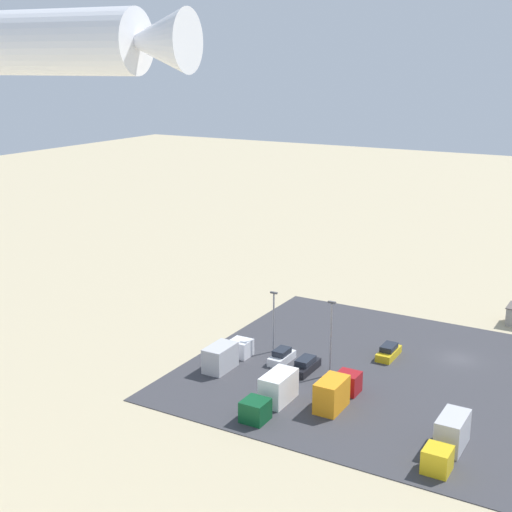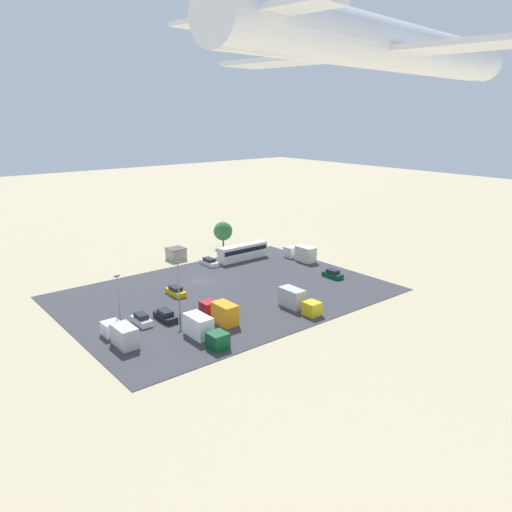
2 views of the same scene
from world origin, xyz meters
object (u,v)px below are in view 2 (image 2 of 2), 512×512
object	(u,v)px
parked_car_0	(165,316)
parked_car_2	(333,274)
parked_truck_3	(220,312)
parked_car_3	(176,291)
parked_truck_1	(121,334)
shed_building	(176,254)
bus	(243,251)
parked_car_1	(141,320)
parked_truck_4	(204,330)
parked_truck_0	(297,301)
airplane	(393,46)
parked_car_4	(209,262)
parked_truck_2	(301,253)

from	to	relation	value
parked_car_0	parked_car_2	xyz separation A→B (m)	(-35.32, 2.07, -0.02)
parked_car_0	parked_truck_3	xyz separation A→B (m)	(-6.30, 5.67, 0.79)
parked_car_3	parked_truck_1	bearing A→B (deg)	37.16
shed_building	bus	bearing A→B (deg)	139.94
parked_car_0	parked_car_3	distance (m)	10.94
parked_car_2	parked_car_1	bearing A→B (deg)	175.55
parked_car_2	parked_truck_3	world-z (taller)	parked_truck_3
parked_car_1	parked_truck_1	distance (m)	6.56
parked_car_2	parked_truck_4	world-z (taller)	parked_truck_4
parked_truck_1	parked_truck_4	size ratio (longest dim) A/B	0.93
shed_building	parked_car_3	bearing A→B (deg)	59.50
parked_truck_1	parked_truck_0	bearing A→B (deg)	-13.00
bus	airplane	size ratio (longest dim) A/B	0.35
bus	parked_truck_3	bearing A→B (deg)	-43.42
parked_car_0	parked_car_4	bearing A→B (deg)	-137.12
parked_car_4	parked_truck_2	size ratio (longest dim) A/B	0.60
parked_truck_1	airplane	size ratio (longest dim) A/B	0.23
parked_truck_0	parked_truck_4	xyz separation A→B (m)	(17.98, -0.10, -0.01)
bus	parked_truck_0	xyz separation A→B (m)	(10.62, 28.27, -0.35)
parked_car_1	parked_car_2	bearing A→B (deg)	175.55
parked_car_2	parked_car_0	bearing A→B (deg)	176.64
parked_truck_3	parked_car_2	bearing A→B (deg)	7.06
bus	parked_truck_1	distance (m)	43.94
shed_building	parked_car_0	distance (m)	33.58
bus	parked_car_4	size ratio (longest dim) A/B	2.47
parked_car_3	parked_truck_4	bearing A→B (deg)	71.62
shed_building	airplane	size ratio (longest dim) A/B	0.11
bus	parked_car_3	world-z (taller)	bus
parked_car_0	parked_truck_4	size ratio (longest dim) A/B	0.57
shed_building	parked_truck_3	xyz separation A→B (m)	(12.04, 33.80, 0.27)
parked_truck_0	parked_truck_1	distance (m)	28.18
parked_car_0	parked_truck_4	xyz separation A→B (m)	(-0.85, 9.38, 0.74)
parked_car_3	parked_truck_2	bearing A→B (deg)	-176.72
parked_car_3	parked_truck_2	size ratio (longest dim) A/B	0.56
parked_car_1	parked_truck_0	bearing A→B (deg)	154.99
shed_building	parked_car_2	world-z (taller)	shed_building
bus	parked_truck_0	size ratio (longest dim) A/B	1.47
parked_car_1	parked_car_0	bearing A→B (deg)	164.97
parked_car_1	parked_truck_0	xyz separation A→B (m)	(-22.37, 10.43, 0.74)
parked_truck_2	parked_truck_3	distance (m)	36.41
parked_car_3	parked_truck_1	distance (m)	19.39
parked_car_1	parked_truck_3	size ratio (longest dim) A/B	0.54
parked_car_0	parked_truck_4	bearing A→B (deg)	95.16
parked_truck_0	parked_truck_4	bearing A→B (deg)	-0.32
parked_car_0	airplane	world-z (taller)	airplane
parked_car_3	airplane	size ratio (longest dim) A/B	0.13
parked_car_0	parked_truck_1	bearing A→B (deg)	19.99
parked_car_4	parked_car_2	bearing A→B (deg)	122.52
shed_building	parked_truck_4	size ratio (longest dim) A/B	0.44
parked_car_4	shed_building	bearing A→B (deg)	-69.97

